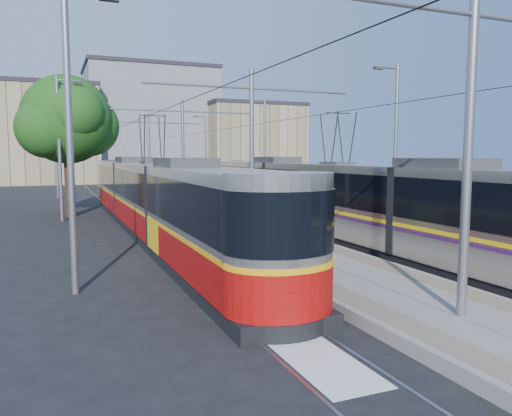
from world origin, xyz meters
name	(u,v)px	position (x,y,z in m)	size (l,w,h in m)	color
ground	(355,284)	(0.00, 0.00, 0.00)	(160.00, 160.00, 0.00)	black
platform	(196,214)	(0.00, 17.00, 0.15)	(4.00, 50.00, 0.30)	gray
tactile_strip_left	(172,213)	(-1.45, 17.00, 0.30)	(0.70, 50.00, 0.01)	gray
tactile_strip_right	(219,211)	(1.45, 17.00, 0.30)	(0.70, 50.00, 0.01)	gray
rails	(196,217)	(0.00, 17.00, 0.02)	(8.71, 70.00, 0.03)	gray
track_arrow	(289,336)	(-3.60, -3.00, 0.01)	(1.20, 5.00, 0.01)	silver
tram_left	(154,198)	(-3.60, 11.32, 1.71)	(2.43, 29.56, 5.50)	black
tram_right	(337,197)	(3.60, 6.95, 1.86)	(2.43, 31.95, 5.50)	black
catenary	(209,140)	(0.00, 14.15, 4.52)	(9.20, 70.00, 7.00)	gray
street_lamps	(179,148)	(0.00, 21.00, 4.18)	(15.18, 38.22, 8.00)	gray
shelter	(220,190)	(1.21, 16.00, 1.63)	(1.07, 1.33, 2.54)	black
tree	(72,122)	(-6.67, 20.40, 5.70)	(5.80, 5.37, 8.43)	#382314
building_left	(33,134)	(-10.00, 60.00, 6.43)	(16.32, 12.24, 12.84)	tan
building_centre	(150,124)	(6.00, 64.00, 8.27)	(18.36, 14.28, 16.51)	gray
building_right	(251,142)	(20.00, 58.00, 5.66)	(14.28, 10.20, 11.29)	tan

